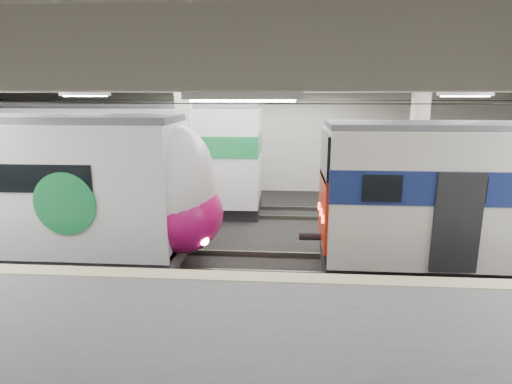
{
  "coord_description": "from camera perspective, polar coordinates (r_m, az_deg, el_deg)",
  "views": [
    {
      "loc": [
        0.6,
        -11.81,
        4.99
      ],
      "look_at": [
        -0.34,
        1.0,
        2.0
      ],
      "focal_mm": 30.0,
      "sensor_mm": 36.0,
      "label": 1
    }
  ],
  "objects": [
    {
      "name": "far_train",
      "position": [
        19.39,
        -21.34,
        4.44
      ],
      "size": [
        14.48,
        3.14,
        4.59
      ],
      "rotation": [
        0.0,
        0.0,
        0.01
      ],
      "color": "white",
      "rests_on": "ground"
    },
    {
      "name": "station_hall",
      "position": [
        10.24,
        0.8,
        3.29
      ],
      "size": [
        36.0,
        24.0,
        5.75
      ],
      "color": "black",
      "rests_on": "ground"
    },
    {
      "name": "modern_emu",
      "position": [
        14.56,
        -29.36,
        0.15
      ],
      "size": [
        13.51,
        2.79,
        4.37
      ],
      "color": "white",
      "rests_on": "ground"
    }
  ]
}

